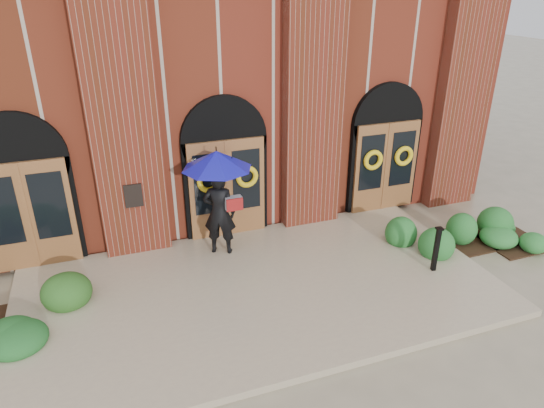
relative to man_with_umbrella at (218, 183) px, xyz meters
name	(u,v)px	position (x,y,z in m)	size (l,w,h in m)	color
ground	(263,297)	(0.41, -1.90, -1.93)	(90.00, 90.00, 0.00)	gray
landing	(261,290)	(0.41, -1.75, -1.85)	(10.00, 5.30, 0.15)	tan
church_building	(178,64)	(0.41, 6.89, 1.58)	(16.20, 12.53, 7.00)	#5E1F14
man_with_umbrella	(218,183)	(0.00, 0.00, 0.00)	(2.10, 2.10, 2.54)	black
metal_post	(436,248)	(4.28, -2.43, -1.21)	(0.16, 0.16, 1.07)	black
hedge_wall_right	(458,230)	(5.75, -1.40, -1.54)	(2.99, 1.20, 0.77)	#205D24
hedge_front_right	(515,235)	(7.14, -1.90, -1.70)	(1.31, 1.12, 0.46)	#246428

